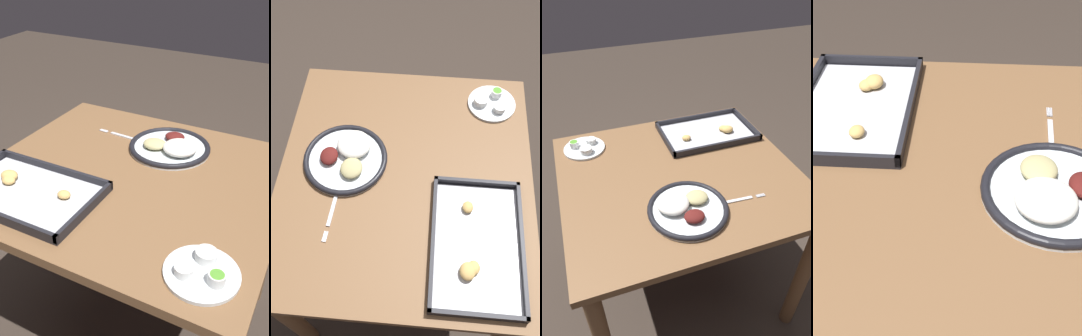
% 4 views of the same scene
% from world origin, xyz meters
% --- Properties ---
extents(ground_plane, '(8.00, 8.00, 0.00)m').
position_xyz_m(ground_plane, '(0.00, 0.00, 0.00)').
color(ground_plane, '#382D26').
extents(dining_table, '(0.96, 0.87, 0.75)m').
position_xyz_m(dining_table, '(0.00, 0.00, 0.63)').
color(dining_table, brown).
rests_on(dining_table, ground_plane).
extents(dinner_plate, '(0.29, 0.29, 0.05)m').
position_xyz_m(dinner_plate, '(-0.05, -0.21, 0.77)').
color(dinner_plate, silver).
rests_on(dinner_plate, dining_table).
extents(fork, '(0.20, 0.03, 0.00)m').
position_xyz_m(fork, '(0.15, -0.22, 0.76)').
color(fork, silver).
rests_on(fork, dining_table).
extents(saucer_plate, '(0.18, 0.18, 0.04)m').
position_xyz_m(saucer_plate, '(-0.35, 0.30, 0.77)').
color(saucer_plate, silver).
rests_on(saucer_plate, dining_table).
extents(baking_tray, '(0.44, 0.28, 0.04)m').
position_xyz_m(baking_tray, '(0.23, 0.24, 0.76)').
color(baking_tray, black).
rests_on(baking_tray, dining_table).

